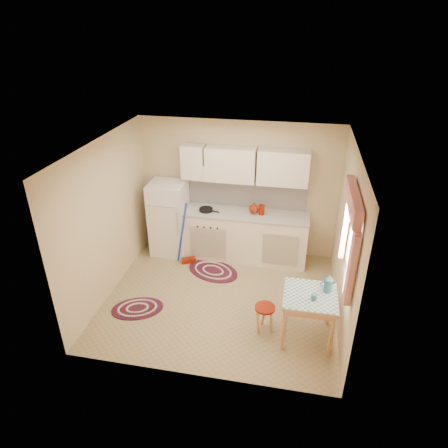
# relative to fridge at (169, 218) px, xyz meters

# --- Properties ---
(room_shell) EXTENTS (3.64, 3.60, 2.52)m
(room_shell) POSITION_rel_fridge_xyz_m (1.39, -1.01, 0.90)
(room_shell) COLOR tan
(room_shell) RESTS_ON ground
(fridge) EXTENTS (0.65, 0.60, 1.40)m
(fridge) POSITION_rel_fridge_xyz_m (0.00, 0.00, 0.00)
(fridge) COLOR white
(fridge) RESTS_ON ground
(broom) EXTENTS (0.30, 0.22, 1.20)m
(broom) POSITION_rel_fridge_xyz_m (0.45, -0.35, -0.10)
(broom) COLOR #1C38B1
(broom) RESTS_ON ground
(base_cabinets) EXTENTS (2.25, 0.60, 0.88)m
(base_cabinets) POSITION_rel_fridge_xyz_m (1.42, 0.05, -0.26)
(base_cabinets) COLOR white
(base_cabinets) RESTS_ON ground
(countertop) EXTENTS (2.27, 0.62, 0.04)m
(countertop) POSITION_rel_fridge_xyz_m (1.42, 0.05, 0.20)
(countertop) COLOR #B6B5AC
(countertop) RESTS_ON base_cabinets
(frying_pan) EXTENTS (0.30, 0.30, 0.05)m
(frying_pan) POSITION_rel_fridge_xyz_m (0.71, 0.00, 0.24)
(frying_pan) COLOR black
(frying_pan) RESTS_ON countertop
(red_kettle) EXTENTS (0.23, 0.21, 0.19)m
(red_kettle) POSITION_rel_fridge_xyz_m (1.57, 0.05, 0.31)
(red_kettle) COLOR maroon
(red_kettle) RESTS_ON countertop
(red_canister) EXTENTS (0.13, 0.13, 0.16)m
(red_canister) POSITION_rel_fridge_xyz_m (1.71, 0.05, 0.30)
(red_canister) COLOR maroon
(red_canister) RESTS_ON countertop
(table) EXTENTS (0.72, 0.72, 0.72)m
(table) POSITION_rel_fridge_xyz_m (2.59, -1.87, -0.34)
(table) COLOR #E49F72
(table) RESTS_ON ground
(stool) EXTENTS (0.33, 0.33, 0.42)m
(stool) POSITION_rel_fridge_xyz_m (2.00, -1.86, -0.49)
(stool) COLOR maroon
(stool) RESTS_ON ground
(coffee_pot) EXTENTS (0.14, 0.12, 0.28)m
(coffee_pot) POSITION_rel_fridge_xyz_m (2.82, -1.75, 0.16)
(coffee_pot) COLOR #2C6486
(coffee_pot) RESTS_ON table
(mug) EXTENTS (0.09, 0.09, 0.10)m
(mug) POSITION_rel_fridge_xyz_m (2.64, -1.97, 0.07)
(mug) COLOR #2C6486
(mug) RESTS_ON table
(rug_center) EXTENTS (1.12, 0.95, 0.02)m
(rug_center) POSITION_rel_fridge_xyz_m (0.95, -0.54, -0.69)
(rug_center) COLOR #68100B
(rug_center) RESTS_ON ground
(rug_left) EXTENTS (0.94, 0.79, 0.02)m
(rug_left) POSITION_rel_fridge_xyz_m (0.02, -1.78, -0.69)
(rug_left) COLOR #68100B
(rug_left) RESTS_ON ground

